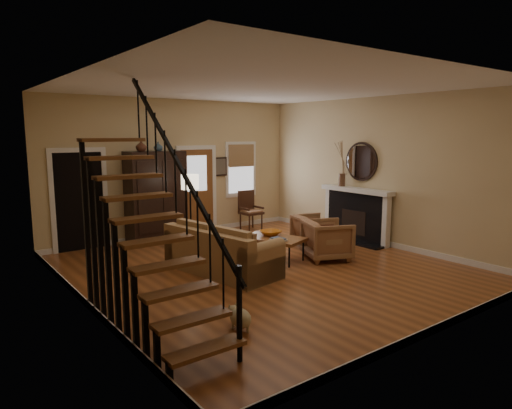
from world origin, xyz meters
TOP-DOWN VIEW (x-y plane):
  - room at (-0.41, 1.76)m, footprint 7.00×7.33m
  - staircase at (-2.78, -1.30)m, footprint 0.94×2.80m
  - fireplace at (3.13, 0.50)m, footprint 0.33×1.95m
  - armoire at (-0.70, 3.15)m, footprint 1.30×0.60m
  - vase_a at (-1.05, 3.05)m, footprint 0.24×0.24m
  - vase_b at (-0.65, 3.05)m, footprint 0.20×0.20m
  - sofa at (-0.74, 0.30)m, footprint 1.32×2.32m
  - coffee_table at (0.50, 0.37)m, footprint 1.07×1.38m
  - bowl at (0.55, 0.52)m, footprint 0.41×0.41m
  - books at (0.38, 0.07)m, footprint 0.22×0.30m
  - armchair_left at (1.40, -0.23)m, footprint 1.12×1.11m
  - armchair_right at (1.88, 0.66)m, footprint 0.95×0.94m
  - floor_lamp at (-0.43, 2.03)m, footprint 0.45×0.45m
  - side_chair at (1.85, 2.95)m, footprint 0.54×0.54m
  - dog at (-1.91, -1.96)m, footprint 0.28×0.43m

SIDE VIEW (x-z plane):
  - dog at x=-1.91m, z-range 0.00..0.30m
  - coffee_table at x=0.50m, z-range 0.00..0.46m
  - armchair_right at x=1.88m, z-range 0.00..0.72m
  - armchair_left at x=1.40m, z-range 0.00..0.79m
  - sofa at x=-0.74m, z-range 0.00..0.82m
  - books at x=0.38m, z-range 0.46..0.52m
  - side_chair at x=1.85m, z-range 0.00..1.02m
  - bowl at x=0.55m, z-range 0.46..0.56m
  - fireplace at x=3.13m, z-range -0.41..1.89m
  - floor_lamp at x=-0.43m, z-range 0.00..1.64m
  - armoire at x=-0.70m, z-range 0.00..2.10m
  - room at x=-0.41m, z-range -0.14..3.16m
  - staircase at x=-2.78m, z-range 0.00..3.20m
  - vase_b at x=-0.65m, z-range 2.10..2.31m
  - vase_a at x=-1.05m, z-range 2.10..2.35m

